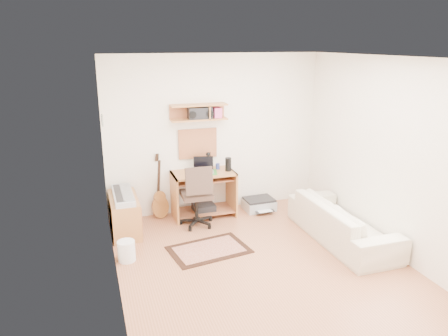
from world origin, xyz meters
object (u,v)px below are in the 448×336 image
object	(u,v)px
task_chair	(196,195)
printer	(259,205)
desk	(204,194)
sofa	(343,215)
cabinet	(124,215)

from	to	relation	value
task_chair	printer	xyz separation A→B (m)	(1.17, 0.29, -0.42)
desk	sofa	bearing A→B (deg)	-41.64
printer	sofa	distance (m)	1.62
cabinet	task_chair	bearing A→B (deg)	-4.53
cabinet	sofa	distance (m)	3.21
cabinet	printer	distance (m)	2.28
task_chair	printer	world-z (taller)	task_chair
desk	sofa	size ratio (longest dim) A/B	0.51
desk	cabinet	xyz separation A→B (m)	(-1.30, -0.24, -0.10)
desk	task_chair	xyz separation A→B (m)	(-0.20, -0.33, 0.13)
task_chair	sofa	world-z (taller)	task_chair
task_chair	sofa	size ratio (longest dim) A/B	0.52
task_chair	sofa	bearing A→B (deg)	-29.74
desk	printer	size ratio (longest dim) A/B	1.97
task_chair	printer	bearing A→B (deg)	15.67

